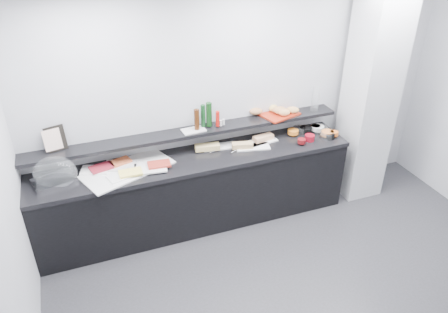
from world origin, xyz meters
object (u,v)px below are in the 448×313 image
object	(u,v)px
framed_print	(56,139)
bread_tray	(280,114)
condiment_tray	(194,130)
cloche_base	(54,181)
carafe	(315,100)
sandwich_plate_mid	(253,147)

from	to	relation	value
framed_print	bread_tray	bearing A→B (deg)	-15.37
bread_tray	condiment_tray	bearing A→B (deg)	165.15
framed_print	cloche_base	bearing A→B (deg)	-127.36
framed_print	carafe	distance (m)	2.96
cloche_base	condiment_tray	xyz separation A→B (m)	(1.52, 0.14, 0.24)
bread_tray	cloche_base	bearing A→B (deg)	167.03
condiment_tray	carafe	world-z (taller)	carafe
condiment_tray	carafe	distance (m)	1.53
sandwich_plate_mid	condiment_tray	size ratio (longest dim) A/B	1.52
cloche_base	condiment_tray	size ratio (longest dim) A/B	1.58
bread_tray	carafe	world-z (taller)	carafe
cloche_base	framed_print	size ratio (longest dim) A/B	1.56
cloche_base	carafe	world-z (taller)	carafe
carafe	cloche_base	bearing A→B (deg)	-177.89
condiment_tray	bread_tray	bearing A→B (deg)	-2.61
sandwich_plate_mid	bread_tray	bearing A→B (deg)	38.08
framed_print	condiment_tray	xyz separation A→B (m)	(1.43, -0.08, -0.12)
cloche_base	carafe	distance (m)	3.07
framed_print	bread_tray	size ratio (longest dim) A/B	0.61
framed_print	carafe	size ratio (longest dim) A/B	0.87
cloche_base	carafe	bearing A→B (deg)	-12.65
carafe	framed_print	bearing A→B (deg)	178.07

